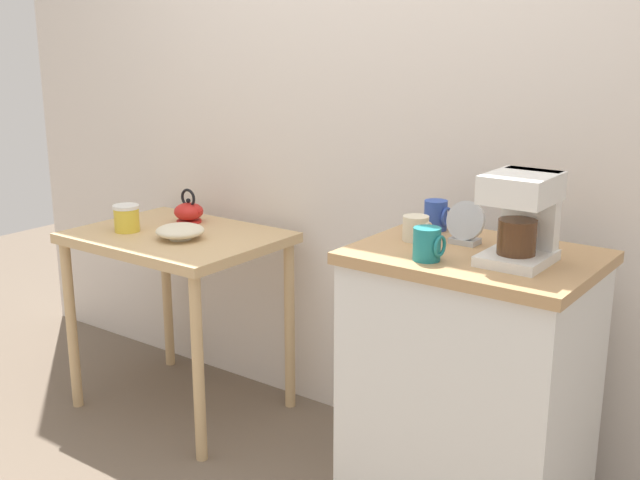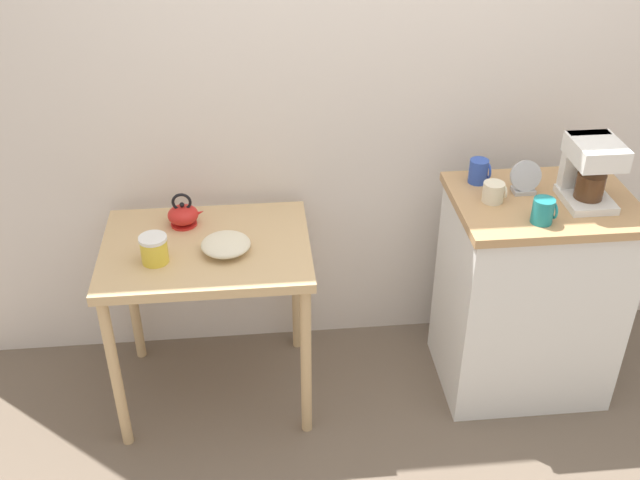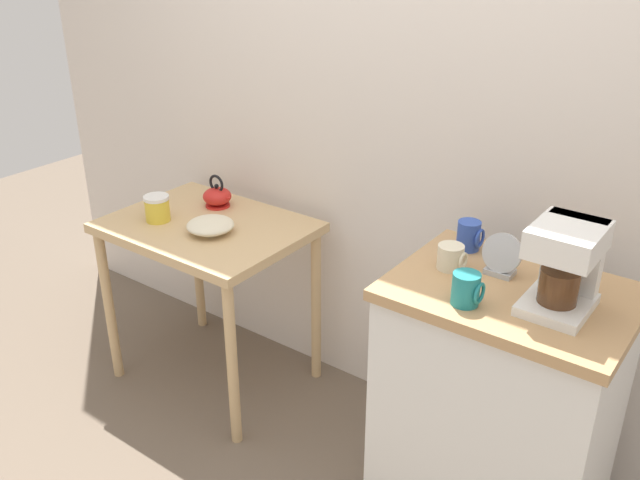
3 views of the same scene
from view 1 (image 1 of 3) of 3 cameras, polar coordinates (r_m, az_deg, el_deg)
The scene contains 12 objects.
ground_plane at distance 3.10m, azimuth 0.21°, elevation -15.53°, with size 8.00×8.00×0.00m, color #6B5B4C.
back_wall at distance 2.97m, azimuth 6.66°, elevation 11.50°, with size 4.40×0.10×2.80m, color silver.
wooden_table at distance 3.29m, azimuth -10.32°, elevation -1.26°, with size 0.82×0.62×0.77m.
kitchen_counter at distance 2.58m, azimuth 10.75°, elevation -10.78°, with size 0.72×0.54×0.93m.
bowl_stoneware at distance 3.16m, azimuth -10.11°, elevation 0.65°, with size 0.19×0.19×0.06m.
teakettle at distance 3.43m, azimuth -9.48°, elevation 2.05°, with size 0.15×0.13×0.15m.
canister_enamel at distance 3.32m, azimuth -13.84°, elevation 1.55°, with size 0.11×0.11×0.11m.
coffee_maker at distance 2.31m, azimuth 14.48°, elevation 1.86°, with size 0.18×0.22×0.26m.
mug_blue at distance 2.65m, azimuth 8.43°, elevation 1.79°, with size 0.08×0.08×0.10m.
mug_dark_teal at distance 2.29m, azimuth 7.81°, elevation -0.30°, with size 0.09×0.08×0.10m.
mug_small_cream at distance 2.50m, azimuth 6.99°, elevation 0.84°, with size 0.09×0.08×0.08m.
table_clock at distance 2.49m, azimuth 10.50°, elevation 1.06°, with size 0.12×0.06×0.14m.
Camera 1 is at (1.57, -2.16, 1.58)m, focal length 44.14 mm.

